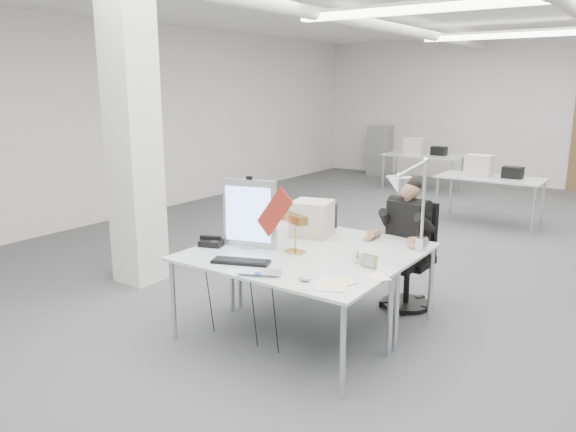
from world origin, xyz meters
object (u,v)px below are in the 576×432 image
(office_chair, at_px, (408,251))
(seated_person, at_px, (408,221))
(bankers_lamp, at_px, (295,233))
(architect_lamp, at_px, (412,207))
(desk_main, at_px, (278,264))
(beige_monitor, at_px, (312,218))
(monitor, at_px, (250,214))
(desk_phone, at_px, (212,243))
(laptop, at_px, (258,275))

(office_chair, bearing_deg, seated_person, -80.17)
(bankers_lamp, bearing_deg, office_chair, 86.23)
(architect_lamp, bearing_deg, desk_main, -145.83)
(bankers_lamp, distance_m, beige_monitor, 0.59)
(desk_main, height_order, beige_monitor, beige_monitor)
(monitor, bearing_deg, desk_phone, -168.43)
(beige_monitor, bearing_deg, laptop, -89.88)
(bankers_lamp, bearing_deg, desk_phone, -138.74)
(office_chair, distance_m, laptop, 1.90)
(desk_main, xyz_separation_m, office_chair, (0.52, 1.47, -0.16))
(monitor, xyz_separation_m, desk_phone, (-0.31, -0.16, -0.28))
(bankers_lamp, distance_m, architect_lamp, 1.02)
(office_chair, distance_m, seated_person, 0.32)
(architect_lamp, bearing_deg, beige_monitor, 164.75)
(office_chair, height_order, seated_person, seated_person)
(beige_monitor, height_order, architect_lamp, architect_lamp)
(seated_person, relative_size, monitor, 1.33)
(beige_monitor, relative_size, architect_lamp, 0.41)
(office_chair, height_order, architect_lamp, architect_lamp)
(monitor, bearing_deg, laptop, -62.92)
(seated_person, relative_size, beige_monitor, 2.27)
(desk_main, height_order, desk_phone, desk_phone)
(office_chair, xyz_separation_m, architect_lamp, (0.30, -0.71, 0.61))
(desk_main, height_order, laptop, laptop)
(seated_person, xyz_separation_m, laptop, (-0.46, -1.78, -0.13))
(seated_person, relative_size, laptop, 2.42)
(office_chair, relative_size, architect_lamp, 1.33)
(office_chair, bearing_deg, desk_main, -99.81)
(desk_main, xyz_separation_m, architect_lamp, (0.83, 0.76, 0.45))
(desk_main, height_order, seated_person, seated_person)
(monitor, height_order, bankers_lamp, monitor)
(desk_main, distance_m, bankers_lamp, 0.38)
(desk_main, bearing_deg, monitor, 153.44)
(desk_main, height_order, monitor, monitor)
(desk_main, bearing_deg, bankers_lamp, 98.59)
(laptop, distance_m, bankers_lamp, 0.72)
(seated_person, xyz_separation_m, desk_phone, (-1.32, -1.34, -0.12))
(office_chair, height_order, monitor, monitor)
(beige_monitor, bearing_deg, office_chair, 23.92)
(desk_main, distance_m, architect_lamp, 1.21)
(office_chair, bearing_deg, architect_lamp, -56.95)
(desk_main, relative_size, laptop, 5.34)
(architect_lamp, bearing_deg, desk_phone, -165.64)
(seated_person, height_order, monitor, monitor)
(office_chair, distance_m, desk_phone, 1.93)
(bankers_lamp, relative_size, desk_phone, 1.70)
(desk_phone, xyz_separation_m, architect_lamp, (1.63, 0.68, 0.41))
(desk_phone, xyz_separation_m, beige_monitor, (0.56, 0.81, 0.15))
(desk_main, distance_m, monitor, 0.63)
(monitor, bearing_deg, desk_main, -41.97)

